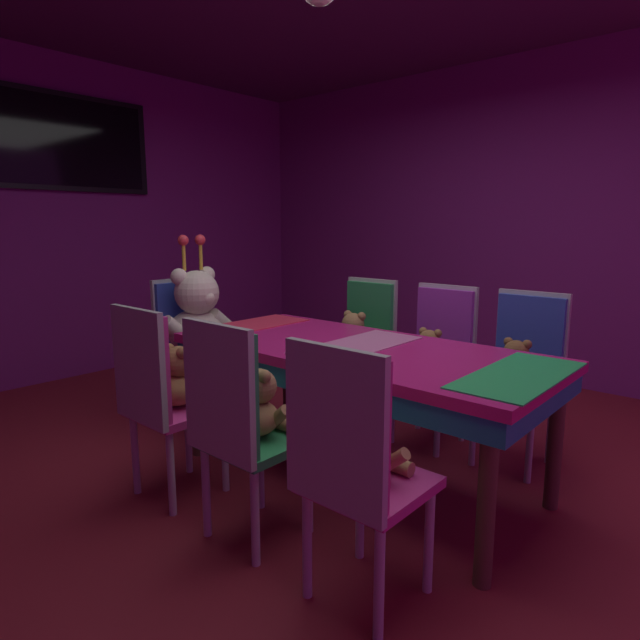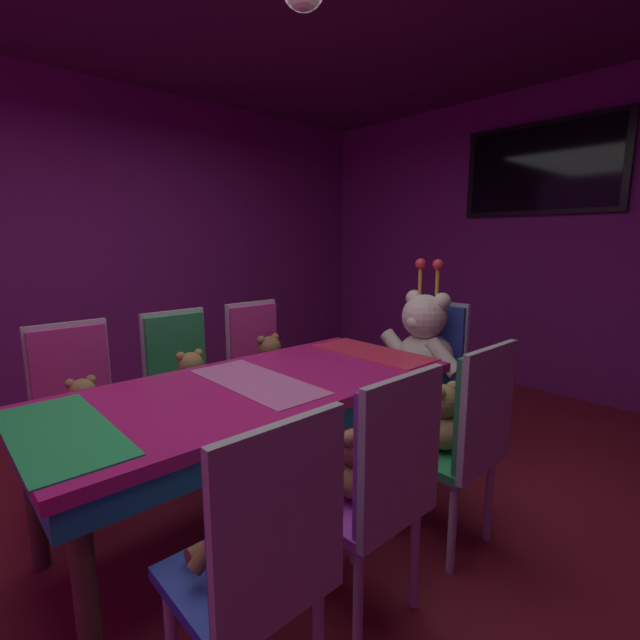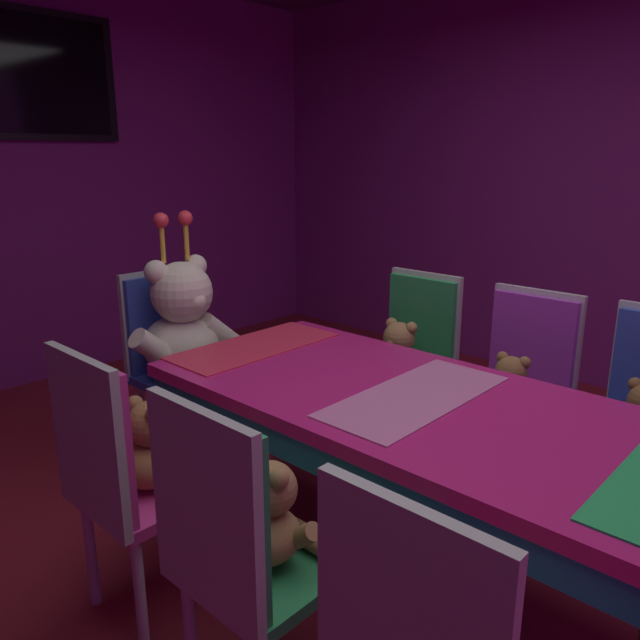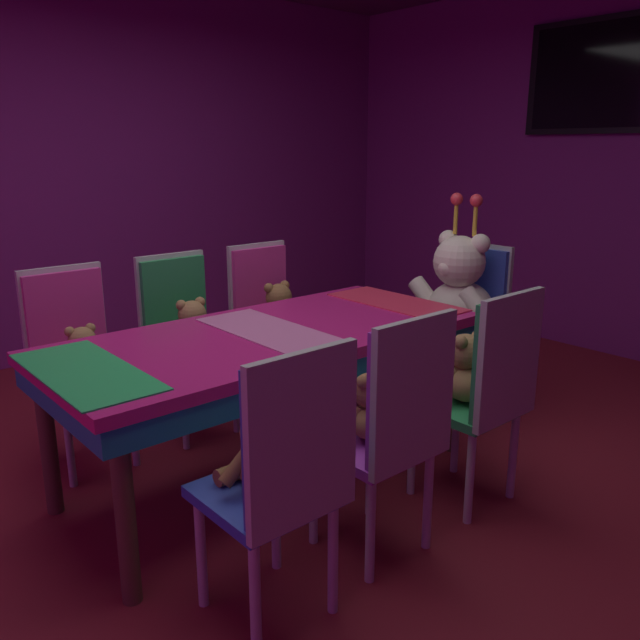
{
  "view_description": "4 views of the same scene",
  "coord_description": "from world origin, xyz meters",
  "px_view_note": "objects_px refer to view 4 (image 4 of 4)",
  "views": [
    {
      "loc": [
        -2.18,
        -1.65,
        1.36
      ],
      "look_at": [
        0.06,
        0.32,
        0.83
      ],
      "focal_mm": 30.14,
      "sensor_mm": 36.0,
      "label": 1
    },
    {
      "loc": [
        1.74,
        -1.18,
        1.42
      ],
      "look_at": [
        -0.08,
        0.49,
        0.98
      ],
      "focal_mm": 25.07,
      "sensor_mm": 36.0,
      "label": 2
    },
    {
      "loc": [
        -1.7,
        -1.12,
        1.57
      ],
      "look_at": [
        0.13,
        0.58,
        0.89
      ],
      "focal_mm": 34.5,
      "sensor_mm": 36.0,
      "label": 3
    },
    {
      "loc": [
        2.29,
        -1.67,
        1.55
      ],
      "look_at": [
        -0.11,
        0.4,
        0.7
      ],
      "focal_mm": 36.21,
      "sensor_mm": 36.0,
      "label": 4
    }
  ],
  "objects_px": {
    "chair_right_0": "(287,465)",
    "teddy_left_1": "(194,331)",
    "chair_right_1": "(396,417)",
    "teddy_right_2": "(463,372)",
    "teddy_left_2": "(280,312)",
    "teddy_left_0": "(84,357)",
    "king_teddy_bear": "(457,291)",
    "teddy_right_0": "(261,454)",
    "throne_chair": "(472,308)",
    "wall_tv": "(619,74)",
    "chair_left_1": "(181,324)",
    "chair_right_2": "(491,380)",
    "chair_left_0": "(73,345)",
    "banquet_table": "(269,349)",
    "teddy_right_1": "(369,410)",
    "chair_left_2": "(265,308)"
  },
  "relations": [
    {
      "from": "teddy_right_1",
      "to": "king_teddy_bear",
      "type": "bearing_deg",
      "value": -64.37
    },
    {
      "from": "chair_left_0",
      "to": "teddy_right_1",
      "type": "xyz_separation_m",
      "value": [
        1.51,
        0.57,
        -0.02
      ]
    },
    {
      "from": "teddy_right_0",
      "to": "teddy_right_1",
      "type": "distance_m",
      "value": 0.53
    },
    {
      "from": "chair_right_1",
      "to": "teddy_right_2",
      "type": "height_order",
      "value": "chair_right_1"
    },
    {
      "from": "chair_left_0",
      "to": "chair_right_2",
      "type": "height_order",
      "value": "same"
    },
    {
      "from": "chair_right_0",
      "to": "teddy_right_0",
      "type": "bearing_deg",
      "value": 0.0
    },
    {
      "from": "banquet_table",
      "to": "teddy_left_1",
      "type": "height_order",
      "value": "teddy_left_1"
    },
    {
      "from": "teddy_right_0",
      "to": "teddy_right_2",
      "type": "xyz_separation_m",
      "value": [
        -0.03,
        1.12,
        0.02
      ]
    },
    {
      "from": "teddy_left_1",
      "to": "chair_left_1",
      "type": "bearing_deg",
      "value": -180.0
    },
    {
      "from": "teddy_left_0",
      "to": "chair_right_2",
      "type": "distance_m",
      "value": 1.9
    },
    {
      "from": "chair_left_1",
      "to": "chair_right_0",
      "type": "distance_m",
      "value": 1.78
    },
    {
      "from": "teddy_right_1",
      "to": "chair_right_2",
      "type": "height_order",
      "value": "chair_right_2"
    },
    {
      "from": "chair_left_0",
      "to": "teddy_left_0",
      "type": "xyz_separation_m",
      "value": [
        0.14,
        -0.0,
        -0.02
      ]
    },
    {
      "from": "chair_left_1",
      "to": "chair_right_1",
      "type": "relative_size",
      "value": 1.0
    },
    {
      "from": "chair_right_0",
      "to": "king_teddy_bear",
      "type": "relative_size",
      "value": 1.18
    },
    {
      "from": "banquet_table",
      "to": "teddy_left_0",
      "type": "bearing_deg",
      "value": -139.09
    },
    {
      "from": "banquet_table",
      "to": "chair_right_2",
      "type": "xyz_separation_m",
      "value": [
        0.82,
        0.56,
        -0.05
      ]
    },
    {
      "from": "banquet_table",
      "to": "chair_left_1",
      "type": "relative_size",
      "value": 2.05
    },
    {
      "from": "chair_right_0",
      "to": "teddy_left_1",
      "type": "bearing_deg",
      "value": -20.13
    },
    {
      "from": "throne_chair",
      "to": "wall_tv",
      "type": "relative_size",
      "value": 0.71
    },
    {
      "from": "chair_right_1",
      "to": "teddy_right_2",
      "type": "distance_m",
      "value": 0.61
    },
    {
      "from": "chair_right_1",
      "to": "teddy_right_1",
      "type": "height_order",
      "value": "chair_right_1"
    },
    {
      "from": "teddy_left_2",
      "to": "wall_tv",
      "type": "height_order",
      "value": "wall_tv"
    },
    {
      "from": "chair_right_2",
      "to": "teddy_right_2",
      "type": "xyz_separation_m",
      "value": [
        -0.15,
        0.0,
        -0.0
      ]
    },
    {
      "from": "teddy_left_2",
      "to": "chair_right_0",
      "type": "xyz_separation_m",
      "value": [
        1.54,
        -1.15,
        0.0
      ]
    },
    {
      "from": "teddy_right_0",
      "to": "teddy_right_1",
      "type": "relative_size",
      "value": 1.02
    },
    {
      "from": "chair_right_0",
      "to": "teddy_right_0",
      "type": "distance_m",
      "value": 0.14
    },
    {
      "from": "teddy_right_0",
      "to": "chair_right_0",
      "type": "bearing_deg",
      "value": -180.0
    },
    {
      "from": "chair_left_2",
      "to": "teddy_left_2",
      "type": "height_order",
      "value": "chair_left_2"
    },
    {
      "from": "banquet_table",
      "to": "teddy_right_2",
      "type": "bearing_deg",
      "value": 39.71
    },
    {
      "from": "teddy_left_0",
      "to": "chair_right_0",
      "type": "relative_size",
      "value": 0.29
    },
    {
      "from": "teddy_left_2",
      "to": "chair_right_1",
      "type": "height_order",
      "value": "chair_right_1"
    },
    {
      "from": "teddy_right_0",
      "to": "chair_right_2",
      "type": "distance_m",
      "value": 1.12
    },
    {
      "from": "teddy_left_1",
      "to": "throne_chair",
      "type": "bearing_deg",
      "value": 65.89
    },
    {
      "from": "chair_left_1",
      "to": "wall_tv",
      "type": "bearing_deg",
      "value": 74.95
    },
    {
      "from": "chair_left_0",
      "to": "chair_right_2",
      "type": "distance_m",
      "value": 2.02
    },
    {
      "from": "banquet_table",
      "to": "throne_chair",
      "type": "relative_size",
      "value": 2.05
    },
    {
      "from": "chair_left_1",
      "to": "chair_right_2",
      "type": "relative_size",
      "value": 1.0
    },
    {
      "from": "banquet_table",
      "to": "chair_right_1",
      "type": "height_order",
      "value": "chair_right_1"
    },
    {
      "from": "chair_left_1",
      "to": "chair_left_2",
      "type": "bearing_deg",
      "value": 90.43
    },
    {
      "from": "teddy_left_1",
      "to": "chair_right_0",
      "type": "relative_size",
      "value": 0.33
    },
    {
      "from": "throne_chair",
      "to": "king_teddy_bear",
      "type": "height_order",
      "value": "king_teddy_bear"
    },
    {
      "from": "banquet_table",
      "to": "throne_chair",
      "type": "height_order",
      "value": "throne_chair"
    },
    {
      "from": "king_teddy_bear",
      "to": "chair_right_2",
      "type": "bearing_deg",
      "value": 45.06
    },
    {
      "from": "teddy_left_0",
      "to": "chair_left_1",
      "type": "bearing_deg",
      "value": 103.32
    },
    {
      "from": "chair_right_1",
      "to": "teddy_right_1",
      "type": "distance_m",
      "value": 0.14
    },
    {
      "from": "chair_left_0",
      "to": "banquet_table",
      "type": "bearing_deg",
      "value": 35.69
    },
    {
      "from": "teddy_left_0",
      "to": "king_teddy_bear",
      "type": "height_order",
      "value": "king_teddy_bear"
    },
    {
      "from": "banquet_table",
      "to": "chair_left_0",
      "type": "bearing_deg",
      "value": -144.31
    },
    {
      "from": "chair_left_1",
      "to": "teddy_left_1",
      "type": "relative_size",
      "value": 3.04
    }
  ]
}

